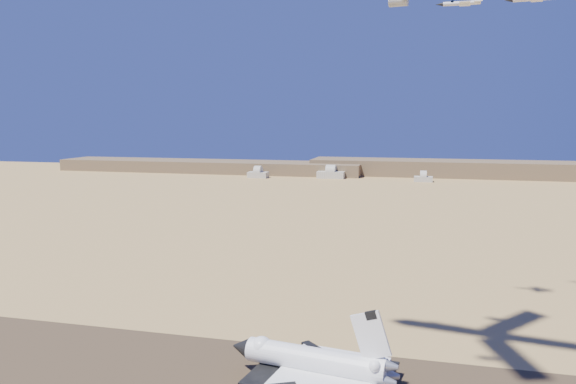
# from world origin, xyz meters

# --- Properties ---
(ground) EXTENTS (1200.00, 1200.00, 0.00)m
(ground) POSITION_xyz_m (0.00, 0.00, 0.00)
(ground) COLOR #A98C4B
(ground) RESTS_ON ground
(runway) EXTENTS (600.00, 50.00, 0.06)m
(runway) POSITION_xyz_m (0.00, 0.00, 0.03)
(runway) COLOR #473923
(runway) RESTS_ON ground
(ridgeline) EXTENTS (960.00, 90.00, 18.00)m
(ridgeline) POSITION_xyz_m (65.32, 527.31, 7.63)
(ridgeline) COLOR brown
(ridgeline) RESTS_ON ground
(hangars) EXTENTS (200.50, 29.50, 30.00)m
(hangars) POSITION_xyz_m (-64.00, 478.43, 4.83)
(hangars) COLOR #B6B2A1
(hangars) RESTS_ON ground
(shuttle) EXTENTS (44.08, 31.24, 21.66)m
(shuttle) POSITION_xyz_m (19.83, 3.23, 5.82)
(shuttle) COLOR white
(shuttle) RESTS_ON runway
(chase_jet_e) EXTENTS (13.88, 7.46, 3.46)m
(chase_jet_e) POSITION_xyz_m (53.95, 57.39, 101.29)
(chase_jet_e) COLOR silver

